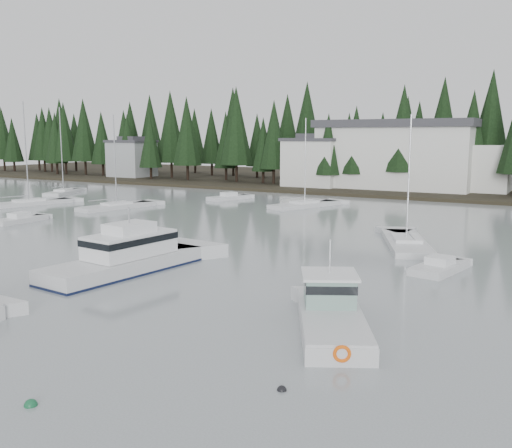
{
  "coord_description": "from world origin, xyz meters",
  "views": [
    {
      "loc": [
        21.5,
        -8.88,
        8.92
      ],
      "look_at": [
        0.9,
        26.86,
        2.5
      ],
      "focal_mm": 40.0,
      "sensor_mm": 36.0,
      "label": 1
    }
  ],
  "objects_px": {
    "harbor_inn": "(409,155)",
    "runabout_3": "(229,199)",
    "sailboat_0": "(406,245)",
    "sailboat_2": "(305,206)",
    "sailboat_6": "(117,208)",
    "sailboat_9": "(29,205)",
    "lobster_boat_teal": "(331,318)",
    "runabout_1": "(439,269)",
    "cabin_cruiser_center": "(126,261)",
    "sailboat_4": "(64,193)",
    "house_far_west": "(132,158)",
    "runabout_0": "(19,221)",
    "house_west": "(314,161)"
  },
  "relations": [
    {
      "from": "sailboat_4",
      "to": "sailboat_0",
      "type": "bearing_deg",
      "value": -127.16
    },
    {
      "from": "sailboat_0",
      "to": "runabout_3",
      "type": "distance_m",
      "value": 37.73
    },
    {
      "from": "harbor_inn",
      "to": "sailboat_9",
      "type": "bearing_deg",
      "value": -131.61
    },
    {
      "from": "house_far_west",
      "to": "sailboat_2",
      "type": "relative_size",
      "value": 0.73
    },
    {
      "from": "lobster_boat_teal",
      "to": "runabout_1",
      "type": "height_order",
      "value": "lobster_boat_teal"
    },
    {
      "from": "sailboat_0",
      "to": "runabout_3",
      "type": "xyz_separation_m",
      "value": [
        -30.99,
        21.51,
        0.09
      ]
    },
    {
      "from": "harbor_inn",
      "to": "runabout_3",
      "type": "relative_size",
      "value": 4.32
    },
    {
      "from": "cabin_cruiser_center",
      "to": "sailboat_0",
      "type": "distance_m",
      "value": 22.74
    },
    {
      "from": "sailboat_0",
      "to": "sailboat_2",
      "type": "distance_m",
      "value": 26.48
    },
    {
      "from": "harbor_inn",
      "to": "sailboat_4",
      "type": "distance_m",
      "value": 54.5
    },
    {
      "from": "sailboat_6",
      "to": "runabout_1",
      "type": "xyz_separation_m",
      "value": [
        42.0,
        -13.96,
        0.08
      ]
    },
    {
      "from": "sailboat_4",
      "to": "runabout_3",
      "type": "distance_m",
      "value": 27.03
    },
    {
      "from": "house_far_west",
      "to": "cabin_cruiser_center",
      "type": "xyz_separation_m",
      "value": [
        55.68,
        -62.28,
        -3.66
      ]
    },
    {
      "from": "sailboat_2",
      "to": "sailboat_9",
      "type": "height_order",
      "value": "sailboat_9"
    },
    {
      "from": "house_far_west",
      "to": "sailboat_0",
      "type": "relative_size",
      "value": 0.76
    },
    {
      "from": "sailboat_9",
      "to": "runabout_1",
      "type": "bearing_deg",
      "value": -86.84
    },
    {
      "from": "sailboat_6",
      "to": "runabout_1",
      "type": "relative_size",
      "value": 2.2
    },
    {
      "from": "lobster_boat_teal",
      "to": "sailboat_2",
      "type": "distance_m",
      "value": 46.13
    },
    {
      "from": "sailboat_2",
      "to": "sailboat_6",
      "type": "relative_size",
      "value": 0.97
    },
    {
      "from": "harbor_inn",
      "to": "runabout_0",
      "type": "height_order",
      "value": "harbor_inn"
    },
    {
      "from": "runabout_0",
      "to": "runabout_1",
      "type": "height_order",
      "value": "same"
    },
    {
      "from": "house_west",
      "to": "runabout_0",
      "type": "distance_m",
      "value": 50.9
    },
    {
      "from": "runabout_0",
      "to": "runabout_1",
      "type": "distance_m",
      "value": 42.65
    },
    {
      "from": "cabin_cruiser_center",
      "to": "sailboat_9",
      "type": "relative_size",
      "value": 0.86
    },
    {
      "from": "harbor_inn",
      "to": "runabout_3",
      "type": "bearing_deg",
      "value": -128.09
    },
    {
      "from": "sailboat_0",
      "to": "sailboat_4",
      "type": "relative_size",
      "value": 0.81
    },
    {
      "from": "harbor_inn",
      "to": "lobster_boat_teal",
      "type": "distance_m",
      "value": 69.18
    },
    {
      "from": "harbor_inn",
      "to": "runabout_3",
      "type": "height_order",
      "value": "harbor_inn"
    },
    {
      "from": "runabout_0",
      "to": "runabout_1",
      "type": "relative_size",
      "value": 1.08
    },
    {
      "from": "sailboat_0",
      "to": "runabout_3",
      "type": "height_order",
      "value": "sailboat_0"
    },
    {
      "from": "cabin_cruiser_center",
      "to": "runabout_0",
      "type": "distance_m",
      "value": 26.94
    },
    {
      "from": "sailboat_0",
      "to": "sailboat_6",
      "type": "xyz_separation_m",
      "value": [
        -37.64,
        6.17,
        0.01
      ]
    },
    {
      "from": "sailboat_4",
      "to": "runabout_3",
      "type": "relative_size",
      "value": 2.01
    },
    {
      "from": "lobster_boat_teal",
      "to": "runabout_3",
      "type": "xyz_separation_m",
      "value": [
        -33.51,
        43.47,
        -0.41
      ]
    },
    {
      "from": "runabout_1",
      "to": "runabout_0",
      "type": "bearing_deg",
      "value": 100.72
    },
    {
      "from": "house_far_west",
      "to": "lobster_boat_teal",
      "type": "xyz_separation_m",
      "value": [
        71.81,
        -66.04,
        -3.86
      ]
    },
    {
      "from": "sailboat_6",
      "to": "sailboat_9",
      "type": "relative_size",
      "value": 0.87
    },
    {
      "from": "sailboat_4",
      "to": "runabout_0",
      "type": "distance_m",
      "value": 29.59
    },
    {
      "from": "sailboat_4",
      "to": "runabout_3",
      "type": "height_order",
      "value": "sailboat_4"
    },
    {
      "from": "sailboat_0",
      "to": "runabout_1",
      "type": "distance_m",
      "value": 8.94
    },
    {
      "from": "lobster_boat_teal",
      "to": "sailboat_6",
      "type": "height_order",
      "value": "sailboat_6"
    },
    {
      "from": "cabin_cruiser_center",
      "to": "sailboat_4",
      "type": "xyz_separation_m",
      "value": [
        -43.68,
        33.47,
        -0.66
      ]
    },
    {
      "from": "sailboat_9",
      "to": "runabout_0",
      "type": "bearing_deg",
      "value": -117.53
    },
    {
      "from": "house_far_west",
      "to": "runabout_0",
      "type": "xyz_separation_m",
      "value": [
        31.01,
        -51.49,
        -4.27
      ]
    },
    {
      "from": "sailboat_2",
      "to": "runabout_3",
      "type": "height_order",
      "value": "sailboat_2"
    },
    {
      "from": "sailboat_0",
      "to": "sailboat_2",
      "type": "bearing_deg",
      "value": 20.23
    },
    {
      "from": "harbor_inn",
      "to": "sailboat_6",
      "type": "relative_size",
      "value": 2.47
    },
    {
      "from": "lobster_boat_teal",
      "to": "sailboat_4",
      "type": "distance_m",
      "value": 70.45
    },
    {
      "from": "runabout_3",
      "to": "sailboat_4",
      "type": "bearing_deg",
      "value": 122.15
    },
    {
      "from": "sailboat_2",
      "to": "sailboat_4",
      "type": "xyz_separation_m",
      "value": [
        -39.13,
        -3.99,
        0.03
      ]
    }
  ]
}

